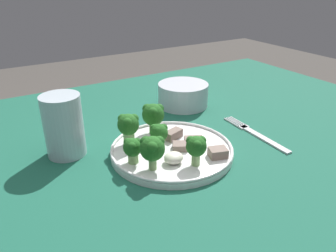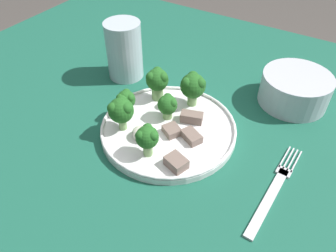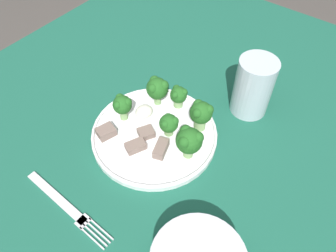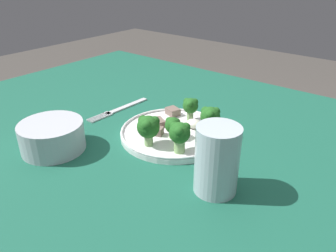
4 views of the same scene
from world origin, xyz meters
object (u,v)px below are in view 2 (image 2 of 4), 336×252
Objects in this scene: dinner_plate at (168,128)px; drinking_glass at (125,53)px; cream_bowl at (295,90)px; fork at (274,189)px.

drinking_glass is at bearing 148.56° from dinner_plate.
cream_bowl reaches higher than dinner_plate.
fork is at bearing -6.73° from dinner_plate.
dinner_plate is 0.21m from fork.
fork is at bearing -19.16° from drinking_glass.
cream_bowl is at bearing 100.38° from fork.
drinking_glass is at bearing -163.92° from cream_bowl.
drinking_glass reaches higher than cream_bowl.
dinner_plate reaches higher than fork.
cream_bowl is (0.17, 0.21, 0.02)m from dinner_plate.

